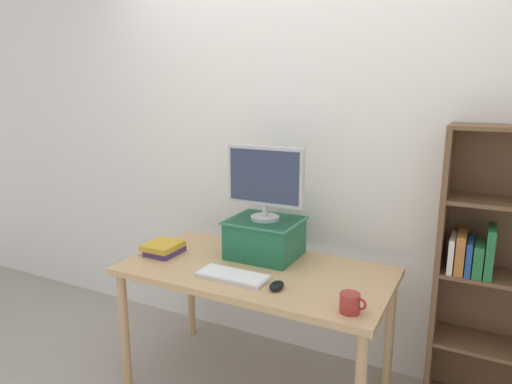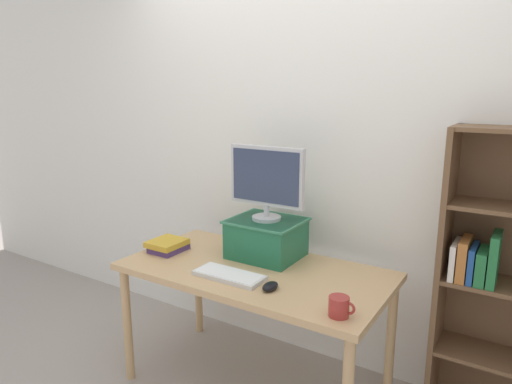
{
  "view_description": "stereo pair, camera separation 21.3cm",
  "coord_description": "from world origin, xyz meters",
  "px_view_note": "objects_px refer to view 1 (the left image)",
  "views": [
    {
      "loc": [
        1.05,
        -2.06,
        1.67
      ],
      "look_at": [
        -0.04,
        0.07,
        1.13
      ],
      "focal_mm": 32.0,
      "sensor_mm": 36.0,
      "label": 1
    },
    {
      "loc": [
        1.24,
        -1.95,
        1.67
      ],
      "look_at": [
        -0.04,
        0.07,
        1.13
      ],
      "focal_mm": 32.0,
      "sensor_mm": 36.0,
      "label": 2
    }
  ],
  "objects_px": {
    "computer_monitor": "(265,180)",
    "book_stack": "(164,248)",
    "desk": "(256,281)",
    "coffee_mug": "(350,303)",
    "riser_box": "(265,237)",
    "keyboard": "(233,276)",
    "computer_mouse": "(277,286)"
  },
  "relations": [
    {
      "from": "desk",
      "to": "keyboard",
      "type": "xyz_separation_m",
      "value": [
        -0.04,
        -0.18,
        0.09
      ]
    },
    {
      "from": "coffee_mug",
      "to": "riser_box",
      "type": "bearing_deg",
      "value": 144.61
    },
    {
      "from": "desk",
      "to": "book_stack",
      "type": "relative_size",
      "value": 6.85
    },
    {
      "from": "computer_monitor",
      "to": "keyboard",
      "type": "height_order",
      "value": "computer_monitor"
    },
    {
      "from": "riser_box",
      "to": "coffee_mug",
      "type": "bearing_deg",
      "value": -35.39
    },
    {
      "from": "computer_monitor",
      "to": "computer_mouse",
      "type": "height_order",
      "value": "computer_monitor"
    },
    {
      "from": "riser_box",
      "to": "book_stack",
      "type": "bearing_deg",
      "value": -156.42
    },
    {
      "from": "computer_monitor",
      "to": "riser_box",
      "type": "bearing_deg",
      "value": 90.0
    },
    {
      "from": "riser_box",
      "to": "computer_monitor",
      "type": "height_order",
      "value": "computer_monitor"
    },
    {
      "from": "computer_mouse",
      "to": "book_stack",
      "type": "xyz_separation_m",
      "value": [
        -0.79,
        0.14,
        0.02
      ]
    },
    {
      "from": "computer_monitor",
      "to": "coffee_mug",
      "type": "height_order",
      "value": "computer_monitor"
    },
    {
      "from": "book_stack",
      "to": "keyboard",
      "type": "bearing_deg",
      "value": -13.04
    },
    {
      "from": "riser_box",
      "to": "computer_mouse",
      "type": "height_order",
      "value": "riser_box"
    },
    {
      "from": "computer_monitor",
      "to": "keyboard",
      "type": "relative_size",
      "value": 1.23
    },
    {
      "from": "coffee_mug",
      "to": "book_stack",
      "type": "bearing_deg",
      "value": 169.87
    },
    {
      "from": "keyboard",
      "to": "computer_mouse",
      "type": "bearing_deg",
      "value": -3.53
    },
    {
      "from": "book_stack",
      "to": "computer_monitor",
      "type": "bearing_deg",
      "value": 23.45
    },
    {
      "from": "riser_box",
      "to": "keyboard",
      "type": "height_order",
      "value": "riser_box"
    },
    {
      "from": "desk",
      "to": "keyboard",
      "type": "distance_m",
      "value": 0.2
    },
    {
      "from": "desk",
      "to": "coffee_mug",
      "type": "bearing_deg",
      "value": -23.75
    },
    {
      "from": "desk",
      "to": "book_stack",
      "type": "distance_m",
      "value": 0.59
    },
    {
      "from": "desk",
      "to": "computer_monitor",
      "type": "height_order",
      "value": "computer_monitor"
    },
    {
      "from": "computer_monitor",
      "to": "book_stack",
      "type": "xyz_separation_m",
      "value": [
        -0.54,
        -0.24,
        -0.42
      ]
    },
    {
      "from": "computer_mouse",
      "to": "coffee_mug",
      "type": "bearing_deg",
      "value": -10.3
    },
    {
      "from": "computer_mouse",
      "to": "keyboard",
      "type": "bearing_deg",
      "value": 176.47
    },
    {
      "from": "riser_box",
      "to": "desk",
      "type": "bearing_deg",
      "value": -78.33
    },
    {
      "from": "keyboard",
      "to": "coffee_mug",
      "type": "xyz_separation_m",
      "value": [
        0.63,
        -0.08,
        0.03
      ]
    },
    {
      "from": "computer_monitor",
      "to": "keyboard",
      "type": "distance_m",
      "value": 0.57
    },
    {
      "from": "keyboard",
      "to": "riser_box",
      "type": "bearing_deg",
      "value": 89.29
    },
    {
      "from": "computer_monitor",
      "to": "book_stack",
      "type": "relative_size",
      "value": 2.18
    },
    {
      "from": "keyboard",
      "to": "book_stack",
      "type": "distance_m",
      "value": 0.55
    },
    {
      "from": "desk",
      "to": "riser_box",
      "type": "relative_size",
      "value": 3.58
    }
  ]
}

